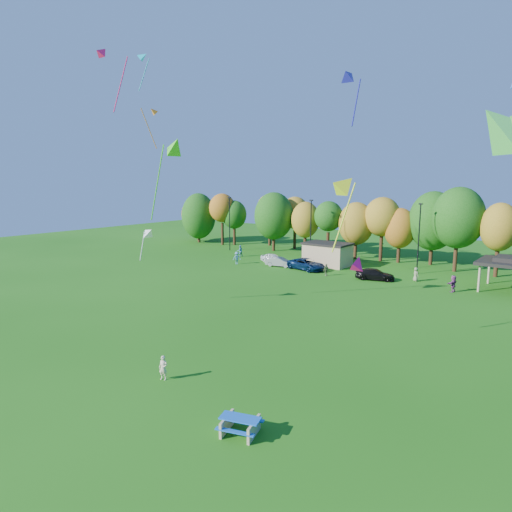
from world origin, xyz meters
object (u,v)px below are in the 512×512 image
Objects in this scene: car_a at (273,258)px; car_d at (375,274)px; picnic_table at (240,424)px; kite_flyer at (163,368)px; car_b at (280,262)px; car_c at (306,264)px.

car_a is 0.83× the size of car_d.
picnic_table is at bearing -143.59° from car_a.
car_a is at bearing 66.45° from car_d.
kite_flyer is at bearing -151.15° from car_a.
car_d is (16.59, -1.93, 0.02)m from car_a.
car_a is at bearing 41.43° from car_b.
car_c reaches higher than car_b.
car_a is 6.98m from car_c.
car_c reaches higher than kite_flyer.
kite_flyer is 0.27× the size of car_c.
picnic_table is 7.76m from kite_flyer.
car_c is at bearing 88.20° from kite_flyer.
car_b is at bearing 104.63° from picnic_table.
car_c is (6.76, -1.72, 0.11)m from car_a.
car_c is (-18.55, 36.36, 0.27)m from picnic_table.
picnic_table is 45.72m from car_a.
car_d is at bearing 72.51° from kite_flyer.
kite_flyer reaches higher than car_a.
car_c reaches higher than car_d.
car_d reaches higher than picnic_table.
picnic_table is 40.82m from car_c.
car_b is at bearing 73.26° from car_d.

